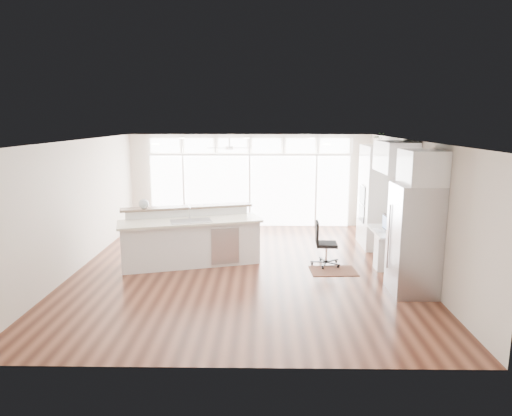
{
  "coord_description": "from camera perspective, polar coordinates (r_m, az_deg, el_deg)",
  "views": [
    {
      "loc": [
        0.4,
        -9.32,
        3.11
      ],
      "look_at": [
        0.24,
        0.6,
        1.19
      ],
      "focal_mm": 32.0,
      "sensor_mm": 36.0,
      "label": 1
    }
  ],
  "objects": [
    {
      "name": "recessed_lights",
      "position": [
        9.53,
        -1.49,
        8.37
      ],
      "size": [
        3.4,
        3.0,
        0.02
      ],
      "primitive_type": "cube",
      "color": "white",
      "rests_on": "ceiling"
    },
    {
      "name": "rug",
      "position": [
        9.75,
        9.63,
        -7.75
      ],
      "size": [
        0.98,
        0.73,
        0.01
      ],
      "primitive_type": "cube",
      "rotation": [
        0.0,
        0.0,
        0.05
      ],
      "color": "#331810",
      "rests_on": "floor"
    },
    {
      "name": "oven_cabinet",
      "position": [
        11.61,
        14.73,
        1.38
      ],
      "size": [
        0.64,
        1.2,
        2.5
      ],
      "primitive_type": "cube",
      "color": "white",
      "rests_on": "floor"
    },
    {
      "name": "desk_window",
      "position": [
        10.21,
        18.36,
        1.61
      ],
      "size": [
        0.04,
        0.85,
        0.85
      ],
      "primitive_type": "cube",
      "color": "white",
      "rests_on": "wall_right"
    },
    {
      "name": "glass_wall",
      "position": [
        13.42,
        -0.79,
        2.14
      ],
      "size": [
        5.8,
        0.06,
        2.08
      ],
      "primitive_type": "cube",
      "color": "white",
      "rests_on": "wall_back"
    },
    {
      "name": "wall_right",
      "position": [
        9.98,
        19.02,
        0.19
      ],
      "size": [
        0.04,
        8.0,
        2.7
      ],
      "primitive_type": "cube",
      "color": "beige",
      "rests_on": "floor"
    },
    {
      "name": "transom_row",
      "position": [
        13.28,
        -0.8,
        7.82
      ],
      "size": [
        5.9,
        0.06,
        0.4
      ],
      "primitive_type": "cube",
      "color": "white",
      "rests_on": "wall_back"
    },
    {
      "name": "kitchen_island",
      "position": [
        10.01,
        -8.16,
        -3.65
      ],
      "size": [
        3.24,
        1.94,
        1.21
      ],
      "primitive_type": "cube",
      "rotation": [
        0.0,
        0.0,
        0.28
      ],
      "color": "white",
      "rests_on": "floor"
    },
    {
      "name": "office_chair",
      "position": [
        9.98,
        8.81,
        -4.46
      ],
      "size": [
        0.52,
        0.48,
        0.96
      ],
      "primitive_type": "cube",
      "rotation": [
        0.0,
        0.0,
        -0.04
      ],
      "color": "black",
      "rests_on": "floor"
    },
    {
      "name": "wall_left",
      "position": [
        10.25,
        -21.44,
        0.31
      ],
      "size": [
        0.04,
        8.0,
        2.7
      ],
      "primitive_type": "cube",
      "color": "beige",
      "rests_on": "floor"
    },
    {
      "name": "fishbowl",
      "position": [
        10.18,
        -13.86,
        0.49
      ],
      "size": [
        0.27,
        0.27,
        0.21
      ],
      "primitive_type": "sphere",
      "rotation": [
        0.0,
        0.0,
        0.29
      ],
      "color": "silver",
      "rests_on": "kitchen_island"
    },
    {
      "name": "wall_front",
      "position": [
        5.62,
        -3.23,
        -7.34
      ],
      "size": [
        7.0,
        0.04,
        2.7
      ],
      "primitive_type": "cube",
      "color": "beige",
      "rests_on": "floor"
    },
    {
      "name": "potted_plant",
      "position": [
        11.47,
        15.06,
        8.13
      ],
      "size": [
        0.29,
        0.32,
        0.24
      ],
      "primitive_type": "imported",
      "rotation": [
        0.0,
        0.0,
        -0.05
      ],
      "color": "#305A26",
      "rests_on": "oven_cabinet"
    },
    {
      "name": "ceiling_fan",
      "position": [
        12.17,
        -3.34,
        7.98
      ],
      "size": [
        1.16,
        1.16,
        0.32
      ],
      "primitive_type": "cube",
      "color": "white",
      "rests_on": "ceiling"
    },
    {
      "name": "fridge_cabinet",
      "position": [
        8.47,
        20.08,
        4.81
      ],
      "size": [
        0.64,
        0.9,
        0.6
      ],
      "primitive_type": "cube",
      "color": "white",
      "rests_on": "wall_right"
    },
    {
      "name": "wall_back",
      "position": [
        13.44,
        -0.78,
        3.44
      ],
      "size": [
        7.0,
        0.04,
        2.7
      ],
      "primitive_type": "cube",
      "color": "beige",
      "rests_on": "floor"
    },
    {
      "name": "desk_nook",
      "position": [
        10.36,
        16.23,
        -4.76
      ],
      "size": [
        0.72,
        1.3,
        0.76
      ],
      "primitive_type": "cube",
      "color": "white",
      "rests_on": "floor"
    },
    {
      "name": "floor",
      "position": [
        9.83,
        -1.46,
        -7.54
      ],
      "size": [
        7.0,
        8.0,
        0.02
      ],
      "primitive_type": "cube",
      "color": "#421F14",
      "rests_on": "ground"
    },
    {
      "name": "keyboard",
      "position": [
        10.2,
        14.99,
        -2.69
      ],
      "size": [
        0.17,
        0.34,
        0.02
      ],
      "primitive_type": "cube",
      "rotation": [
        0.0,
        0.0,
        0.16
      ],
      "color": "white",
      "rests_on": "desk_nook"
    },
    {
      "name": "upper_cabinets",
      "position": [
        10.04,
        17.05,
        6.14
      ],
      "size": [
        0.64,
        1.3,
        0.64
      ],
      "primitive_type": "cube",
      "color": "white",
      "rests_on": "wall_right"
    },
    {
      "name": "refrigerator",
      "position": [
        8.68,
        19.14,
        -3.74
      ],
      "size": [
        0.76,
        0.9,
        2.0
      ],
      "primitive_type": "cube",
      "color": "#ACACB1",
      "rests_on": "floor"
    },
    {
      "name": "monitor",
      "position": [
        10.21,
        15.96,
        -1.75
      ],
      "size": [
        0.08,
        0.43,
        0.36
      ],
      "primitive_type": "cube",
      "rotation": [
        0.0,
        0.0,
        0.01
      ],
      "color": "black",
      "rests_on": "desk_nook"
    },
    {
      "name": "ceiling",
      "position": [
        9.33,
        -1.54,
        8.44
      ],
      "size": [
        7.0,
        8.0,
        0.02
      ],
      "primitive_type": "cube",
      "color": "silver",
      "rests_on": "wall_back"
    },
    {
      "name": "framed_photos",
      "position": [
        10.82,
        17.35,
        1.37
      ],
      "size": [
        0.06,
        0.22,
        0.8
      ],
      "primitive_type": "cube",
      "color": "black",
      "rests_on": "wall_right"
    }
  ]
}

